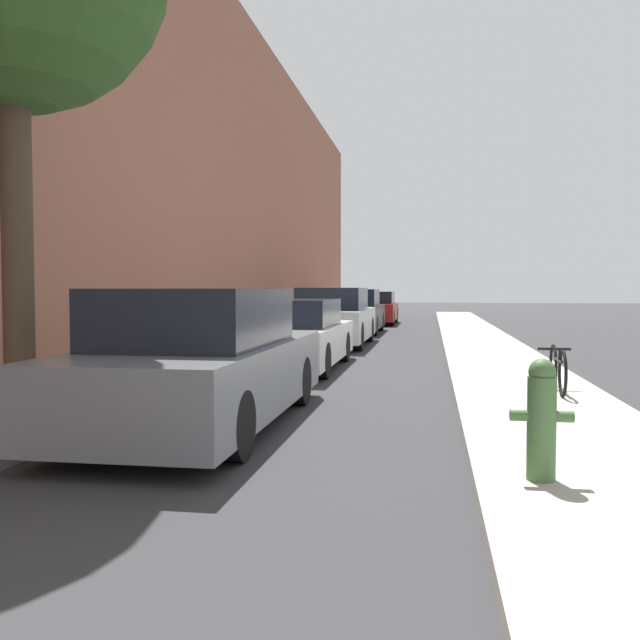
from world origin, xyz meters
name	(u,v)px	position (x,y,z in m)	size (l,w,h in m)	color
ground_plane	(361,354)	(0.00, 16.00, 0.00)	(120.00, 120.00, 0.00)	#333335
sidewalk_left	(239,350)	(-2.90, 16.00, 0.06)	(2.00, 52.00, 0.12)	#ADA89E
sidewalk_right	(490,353)	(2.90, 16.00, 0.06)	(2.00, 52.00, 0.12)	#ADA89E
building_facade_left	(183,147)	(-4.25, 16.00, 4.87)	(0.70, 52.00, 9.73)	#9E604C
parked_car_grey	(202,362)	(-0.87, 7.54, 0.70)	(1.77, 4.68, 1.50)	black
parked_car_white	(295,336)	(-0.93, 12.92, 0.62)	(1.69, 4.44, 1.30)	black
parked_car_silver	(334,318)	(-0.94, 18.18, 0.73)	(1.81, 4.67, 1.53)	black
parked_car_black	(354,312)	(-1.00, 23.40, 0.70)	(1.82, 4.34, 1.49)	black
parked_car_red	(375,308)	(-0.79, 29.39, 0.67)	(1.82, 4.49, 1.39)	black
fire_hydrant	(542,418)	(2.37, 5.53, 0.57)	(0.44, 0.20, 0.88)	#47703D
bicycle	(558,369)	(3.26, 9.91, 0.43)	(0.44, 1.49, 0.61)	black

